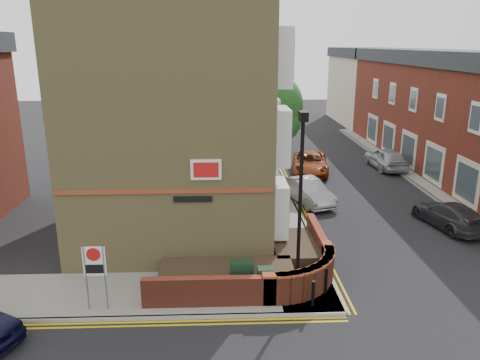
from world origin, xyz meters
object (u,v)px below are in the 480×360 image
zone_sign (95,266)px  silver_car_near (307,191)px  lamppost (300,206)px  utility_cabinet_large (242,278)px

zone_sign → silver_car_near: bearing=50.5°
lamppost → silver_car_near: size_ratio=1.55×
silver_car_near → zone_sign: bearing=-149.5°
lamppost → zone_sign: lamppost is taller
utility_cabinet_large → zone_sign: zone_sign is taller
lamppost → silver_car_near: 10.45m
utility_cabinet_large → silver_car_near: size_ratio=0.30×
utility_cabinet_large → silver_car_near: silver_car_near is taller
lamppost → utility_cabinet_large: lamppost is taller
lamppost → utility_cabinet_large: bearing=177.0°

